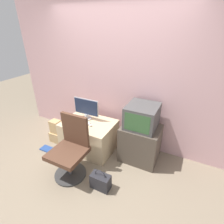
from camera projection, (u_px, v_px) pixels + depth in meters
The scene contains 13 objects.
ground_plane at pixel (78, 183), 2.68m from camera, with size 12.00×12.00×0.00m, color #7F705B.
wall_back at pixel (116, 78), 3.14m from camera, with size 4.40×0.05×2.60m.
desk at pixel (89, 135), 3.30m from camera, with size 0.94×0.68×0.57m.
side_stand at pixel (140, 143), 3.03m from camera, with size 0.64×0.52×0.65m.
main_monitor at pixel (86, 109), 3.21m from camera, with size 0.51×0.18×0.40m.
keyboard at pixel (81, 122), 3.16m from camera, with size 0.32×0.11×0.01m.
mouse at pixel (91, 125), 3.05m from camera, with size 0.06×0.04×0.04m.
crt_tv at pixel (142, 116), 2.82m from camera, with size 0.49×0.52×0.38m.
office_chair at pixel (71, 151), 2.68m from camera, with size 0.51×0.51×0.98m.
cardboard_box_lower at pixel (57, 136), 3.59m from camera, with size 0.25×0.21×0.21m.
cardboard_box_upper at pixel (56, 126), 3.48m from camera, with size 0.19×0.16×0.26m.
handbag at pixel (101, 181), 2.55m from camera, with size 0.29×0.16×0.34m.
book at pixel (47, 149), 3.38m from camera, with size 0.24×0.15×0.02m.
Camera 1 is at (1.31, -1.46, 2.18)m, focal length 28.00 mm.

